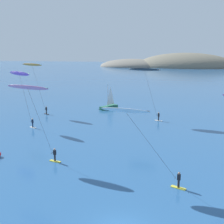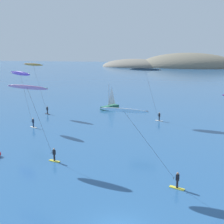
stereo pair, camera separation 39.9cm
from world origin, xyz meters
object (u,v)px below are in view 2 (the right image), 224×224
object	(u,v)px
kitesurfer_pink	(29,93)
kitesurfer_black	(146,72)
kitesurfer_white	(128,116)
kitesurfer_orange	(34,68)
kitesurfer_purple	(21,78)
sailboat_near	(109,106)

from	to	relation	value
kitesurfer_pink	kitesurfer_black	bearing A→B (deg)	60.85
kitesurfer_white	kitesurfer_black	xyz separation A→B (m)	(-0.29, 26.47, 2.30)
kitesurfer_black	kitesurfer_orange	size ratio (longest dim) A/B	0.95
kitesurfer_purple	kitesurfer_orange	xyz separation A→B (m)	(-2.59, 10.42, 0.88)
kitesurfer_purple	kitesurfer_pink	distance (m)	16.51
sailboat_near	kitesurfer_black	bearing A→B (deg)	-44.51
sailboat_near	kitesurfer_white	distance (m)	37.04
kitesurfer_white	sailboat_near	bearing A→B (deg)	104.72
kitesurfer_white	kitesurfer_black	bearing A→B (deg)	90.63
sailboat_near	kitesurfer_purple	size ratio (longest dim) A/B	0.58
sailboat_near	kitesurfer_pink	bearing A→B (deg)	-96.32
sailboat_near	kitesurfer_orange	size ratio (longest dim) A/B	0.53
kitesurfer_black	kitesurfer_pink	size ratio (longest dim) A/B	1.08
kitesurfer_orange	kitesurfer_purple	bearing A→B (deg)	-76.03
kitesurfer_purple	kitesurfer_white	bearing A→B (deg)	-40.37
kitesurfer_purple	kitesurfer_black	bearing A→B (deg)	21.36
kitesurfer_black	kitesurfer_purple	bearing A→B (deg)	-158.64
kitesurfer_purple	kitesurfer_orange	distance (m)	10.78
kitesurfer_purple	kitesurfer_white	distance (m)	28.17
sailboat_near	kitesurfer_black	size ratio (longest dim) A/B	0.56
kitesurfer_purple	kitesurfer_pink	xyz separation A→B (m)	(8.69, -14.04, -0.34)
sailboat_near	kitesurfer_pink	world-z (taller)	kitesurfer_pink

